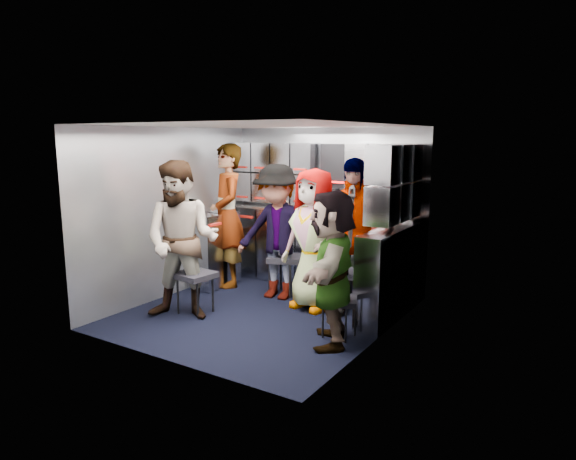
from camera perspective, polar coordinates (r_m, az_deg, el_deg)
The scene contains 29 objects.
floor at distance 5.94m, azimuth -2.75°, elevation -9.17°, with size 3.00×3.00×0.00m, color black.
wall_back at distance 6.94m, azimuth 4.27°, elevation 2.59°, with size 2.80×0.04×2.10m, color #8E949B.
wall_left at distance 6.57m, azimuth -12.91°, elevation 1.92°, with size 0.04×3.00×2.10m, color #8E949B.
wall_right at distance 5.02m, azimuth 10.38°, elevation -0.53°, with size 0.04×3.00×2.10m, color #8E949B.
ceiling at distance 5.60m, azimuth -2.94°, elevation 11.54°, with size 2.80×3.00×0.02m, color silver.
cart_bank_back at distance 6.86m, azimuth 3.39°, elevation -2.20°, with size 2.68×0.38×0.99m, color #A0A4B0.
cart_bank_left at distance 6.93m, azimuth -8.23°, elevation -2.16°, with size 0.38×0.76×0.99m, color #A0A4B0.
counter at distance 6.76m, azimuth 3.43°, elevation 2.10°, with size 2.68×0.42×0.03m, color #B3B6BB.
locker_bank_back at distance 6.77m, azimuth 3.72°, elevation 6.15°, with size 2.68×0.28×0.82m, color #A0A4B0.
locker_bank_right at distance 5.66m, azimuth 11.77°, elevation 5.14°, with size 0.28×1.00×0.82m, color #A0A4B0.
right_cabinet at distance 5.74m, azimuth 11.06°, elevation -4.82°, with size 0.28×1.20×1.00m, color #A0A4B0.
coffee_niche at distance 6.74m, azimuth 5.32°, elevation 5.94°, with size 0.46×0.16×0.84m, color black, non-canonical shape.
red_latch_strip at distance 6.61m, azimuth 2.59°, elevation 0.73°, with size 2.60×0.02×0.03m, color #9B160F.
jump_seat_near_left at distance 5.90m, azimuth -10.32°, elevation -5.17°, with size 0.44×0.42×0.48m.
jump_seat_mid_left at distance 6.51m, azimuth -0.31°, elevation -3.37°, with size 0.55×0.53×0.50m.
jump_seat_center at distance 6.15m, azimuth 3.66°, elevation -4.58°, with size 0.41×0.39×0.45m.
jump_seat_mid_right at distance 6.01m, azimuth 7.77°, elevation -5.14°, with size 0.38×0.36×0.44m.
jump_seat_near_right at distance 5.17m, azimuth 5.73°, elevation -8.02°, with size 0.44×0.43×0.41m.
attendant_standing at distance 6.86m, azimuth -6.73°, elevation 1.60°, with size 0.69×0.45×1.90m, color black.
attendant_arc_a at distance 5.67m, azimuth -11.68°, elevation -1.19°, with size 0.84×0.66×1.74m, color black.
attendant_arc_b at distance 6.28m, azimuth -1.19°, elevation -0.24°, with size 1.07×0.62×1.66m, color black.
attendant_arc_c at distance 5.91m, azimuth 2.88°, elevation -1.06°, with size 0.80×0.52×1.63m, color black.
attendant_arc_d at distance 5.74m, azimuth 7.15°, elevation -0.80°, with size 1.03×0.43×1.76m, color black.
attendant_arc_e at distance 4.90m, azimuth 4.88°, elevation -4.25°, with size 1.39×0.44×1.50m, color black.
bottle_left at distance 6.86m, azimuth 0.95°, elevation 3.31°, with size 0.07×0.07×0.23m, color white.
bottle_mid at distance 6.73m, azimuth 2.82°, elevation 3.20°, with size 0.06×0.06×0.23m, color white.
bottle_right at distance 6.44m, azimuth 7.95°, elevation 2.81°, with size 0.07×0.07×0.24m, color white.
cup_left at distance 6.94m, azimuth -0.22°, elevation 2.87°, with size 0.08×0.08×0.10m, color beige.
cup_right at distance 6.41m, azimuth 8.50°, elevation 2.15°, with size 0.09×0.09×0.10m, color beige.
Camera 1 is at (3.21, -4.58, 1.98)m, focal length 32.00 mm.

